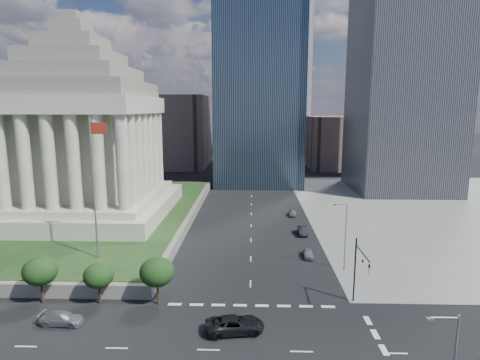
{
  "coord_description": "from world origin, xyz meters",
  "views": [
    {
      "loc": [
        0.17,
        -30.17,
        23.06
      ],
      "look_at": [
        -1.28,
        16.15,
        14.76
      ],
      "focal_mm": 30.0,
      "sensor_mm": 36.0,
      "label": 1
    }
  ],
  "objects_px": {
    "parked_sedan_mid": "(302,231)",
    "parked_sedan_far": "(293,213)",
    "war_memorial": "(78,117)",
    "pickup_truck": "(235,325)",
    "suv_grey": "(62,319)",
    "parked_sedan_near": "(308,253)",
    "traffic_signal_ne": "(359,266)",
    "street_lamp_north": "(344,233)",
    "flagpole": "(94,181)"
  },
  "relations": [
    {
      "from": "parked_sedan_mid",
      "to": "parked_sedan_far",
      "type": "xyz_separation_m",
      "value": [
        -0.46,
        13.23,
        -0.07
      ]
    },
    {
      "from": "war_memorial",
      "to": "parked_sedan_far",
      "type": "xyz_separation_m",
      "value": [
        43.0,
        6.62,
        -20.74
      ]
    },
    {
      "from": "pickup_truck",
      "to": "suv_grey",
      "type": "xyz_separation_m",
      "value": [
        -18.79,
        0.93,
        -0.17
      ]
    },
    {
      "from": "parked_sedan_near",
      "to": "parked_sedan_far",
      "type": "xyz_separation_m",
      "value": [
        0.0,
        24.71,
        0.01
      ]
    },
    {
      "from": "war_memorial",
      "to": "suv_grey",
      "type": "height_order",
      "value": "war_memorial"
    },
    {
      "from": "suv_grey",
      "to": "parked_sedan_near",
      "type": "relative_size",
      "value": 1.23
    },
    {
      "from": "war_memorial",
      "to": "pickup_truck",
      "type": "xyz_separation_m",
      "value": [
        32.44,
        -39.78,
        -20.55
      ]
    },
    {
      "from": "war_memorial",
      "to": "traffic_signal_ne",
      "type": "distance_m",
      "value": 60.0
    },
    {
      "from": "street_lamp_north",
      "to": "pickup_truck",
      "type": "relative_size",
      "value": 1.63
    },
    {
      "from": "flagpole",
      "to": "street_lamp_north",
      "type": "bearing_deg",
      "value": 1.63
    },
    {
      "from": "traffic_signal_ne",
      "to": "parked_sedan_near",
      "type": "height_order",
      "value": "traffic_signal_ne"
    },
    {
      "from": "parked_sedan_far",
      "to": "flagpole",
      "type": "bearing_deg",
      "value": -131.45
    },
    {
      "from": "flagpole",
      "to": "traffic_signal_ne",
      "type": "height_order",
      "value": "flagpole"
    },
    {
      "from": "street_lamp_north",
      "to": "suv_grey",
      "type": "height_order",
      "value": "street_lamp_north"
    },
    {
      "from": "traffic_signal_ne",
      "to": "flagpole",
      "type": "bearing_deg",
      "value": 163.29
    },
    {
      "from": "parked_sedan_mid",
      "to": "parked_sedan_far",
      "type": "bearing_deg",
      "value": 92.36
    },
    {
      "from": "parked_sedan_mid",
      "to": "war_memorial",
      "type": "bearing_deg",
      "value": 171.7
    },
    {
      "from": "traffic_signal_ne",
      "to": "suv_grey",
      "type": "distance_m",
      "value": 33.48
    },
    {
      "from": "flagpole",
      "to": "pickup_truck",
      "type": "relative_size",
      "value": 3.25
    },
    {
      "from": "suv_grey",
      "to": "parked_sedan_mid",
      "type": "relative_size",
      "value": 1.06
    },
    {
      "from": "parked_sedan_far",
      "to": "war_memorial",
      "type": "bearing_deg",
      "value": -167.5
    },
    {
      "from": "parked_sedan_near",
      "to": "war_memorial",
      "type": "bearing_deg",
      "value": 159.22
    },
    {
      "from": "parked_sedan_near",
      "to": "parked_sedan_mid",
      "type": "distance_m",
      "value": 11.49
    },
    {
      "from": "parked_sedan_far",
      "to": "pickup_truck",
      "type": "bearing_deg",
      "value": -99.08
    },
    {
      "from": "traffic_signal_ne",
      "to": "parked_sedan_far",
      "type": "relative_size",
      "value": 2.05
    },
    {
      "from": "flagpole",
      "to": "suv_grey",
      "type": "height_order",
      "value": "flagpole"
    },
    {
      "from": "war_memorial",
      "to": "flagpole",
      "type": "height_order",
      "value": "war_memorial"
    },
    {
      "from": "suv_grey",
      "to": "street_lamp_north",
      "type": "bearing_deg",
      "value": -62.58
    },
    {
      "from": "street_lamp_north",
      "to": "parked_sedan_far",
      "type": "relative_size",
      "value": 2.56
    },
    {
      "from": "traffic_signal_ne",
      "to": "parked_sedan_mid",
      "type": "bearing_deg",
      "value": 96.26
    },
    {
      "from": "parked_sedan_near",
      "to": "parked_sedan_far",
      "type": "height_order",
      "value": "parked_sedan_far"
    },
    {
      "from": "suv_grey",
      "to": "pickup_truck",
      "type": "bearing_deg",
      "value": -90.61
    },
    {
      "from": "war_memorial",
      "to": "parked_sedan_near",
      "type": "distance_m",
      "value": 51.06
    },
    {
      "from": "flagpole",
      "to": "suv_grey",
      "type": "xyz_separation_m",
      "value": [
        1.47,
        -14.84,
        -12.43
      ]
    },
    {
      "from": "suv_grey",
      "to": "flagpole",
      "type": "bearing_deg",
      "value": 7.91
    },
    {
      "from": "war_memorial",
      "to": "parked_sedan_far",
      "type": "height_order",
      "value": "war_memorial"
    },
    {
      "from": "pickup_truck",
      "to": "parked_sedan_far",
      "type": "xyz_separation_m",
      "value": [
        10.56,
        46.4,
        -0.19
      ]
    },
    {
      "from": "street_lamp_north",
      "to": "parked_sedan_far",
      "type": "height_order",
      "value": "street_lamp_north"
    },
    {
      "from": "war_memorial",
      "to": "suv_grey",
      "type": "distance_m",
      "value": 46.09
    },
    {
      "from": "suv_grey",
      "to": "parked_sedan_far",
      "type": "height_order",
      "value": "suv_grey"
    },
    {
      "from": "war_memorial",
      "to": "parked_sedan_mid",
      "type": "xyz_separation_m",
      "value": [
        43.46,
        -6.61,
        -20.67
      ]
    },
    {
      "from": "suv_grey",
      "to": "parked_sedan_far",
      "type": "distance_m",
      "value": 54.12
    },
    {
      "from": "flagpole",
      "to": "parked_sedan_near",
      "type": "bearing_deg",
      "value": 10.85
    },
    {
      "from": "parked_sedan_mid",
      "to": "parked_sedan_far",
      "type": "distance_m",
      "value": 13.24
    },
    {
      "from": "flagpole",
      "to": "suv_grey",
      "type": "bearing_deg",
      "value": -84.33
    },
    {
      "from": "war_memorial",
      "to": "traffic_signal_ne",
      "type": "height_order",
      "value": "war_memorial"
    },
    {
      "from": "traffic_signal_ne",
      "to": "pickup_truck",
      "type": "bearing_deg",
      "value": -158.74
    },
    {
      "from": "traffic_signal_ne",
      "to": "parked_sedan_far",
      "type": "bearing_deg",
      "value": 94.89
    },
    {
      "from": "parked_sedan_near",
      "to": "parked_sedan_far",
      "type": "distance_m",
      "value": 24.71
    },
    {
      "from": "parked_sedan_near",
      "to": "parked_sedan_mid",
      "type": "height_order",
      "value": "parked_sedan_mid"
    }
  ]
}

